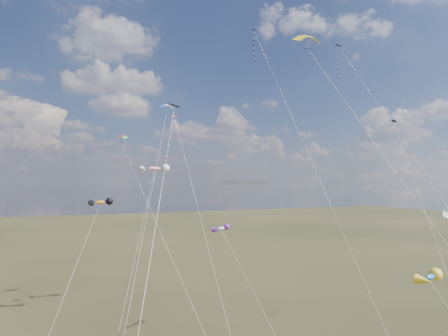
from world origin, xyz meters
name	(u,v)px	position (x,y,z in m)	size (l,w,h in m)	color
diamond_black_high	(349,76)	(23.42, 23.85, 33.42)	(7.60, 24.09, 38.89)	black
diamond_navy_tall	(262,64)	(8.99, 24.94, 33.89)	(5.46, 20.74, 39.32)	#0D1144
diamond_black_mid	(161,192)	(-11.29, 3.24, 16.76)	(9.45, 19.01, 23.95)	black
diamond_navy_right	(397,150)	(27.42, 18.63, 22.04)	(10.83, 19.61, 26.49)	#081648
diamond_orange_center	(191,181)	(-2.39, 22.37, 17.58)	(1.20, 23.07, 26.65)	#E73E0C
parafoil_yellow	(308,38)	(2.89, 6.01, 30.35)	(2.60, 25.05, 31.16)	gold
parafoil_blue_white	(167,107)	(-1.81, 35.18, 28.84)	(11.38, 20.26, 29.60)	blue
parafoil_striped	(448,213)	(16.81, 3.04, 14.43)	(9.45, 11.15, 15.09)	yellow
parafoil_tricolor	(122,138)	(-8.89, 32.43, 23.45)	(7.22, 19.62, 24.17)	yellow
novelty_orange_black	(100,203)	(-11.59, 33.37, 14.61)	(8.25, 11.19, 15.25)	orange
novelty_white_purple	(222,229)	(0.79, 20.41, 11.89)	(5.64, 6.85, 12.34)	white
novelty_redwhite_stripe	(154,169)	(-3.88, 34.28, 19.34)	(8.52, 10.41, 20.03)	red
novelty_blue_yellow	(431,278)	(5.11, -4.25, 11.04)	(3.63, 7.74, 11.56)	blue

